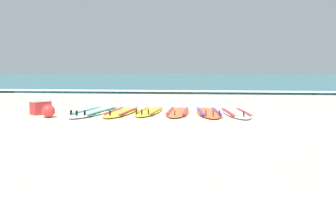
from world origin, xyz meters
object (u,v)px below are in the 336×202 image
(surfboard_0, at_px, (95,112))
(surfboard_4, at_px, (209,112))
(surfboard_3, at_px, (178,112))
(cooler_box, at_px, (41,107))
(surfboard_2, at_px, (149,112))
(surfboard_1, at_px, (121,112))
(beach_ball, at_px, (48,111))
(surfboard_5, at_px, (236,113))

(surfboard_0, height_order, surfboard_4, same)
(surfboard_3, xyz_separation_m, cooler_box, (-3.39, -0.52, 0.16))
(surfboard_0, bearing_deg, surfboard_3, 5.24)
(surfboard_2, bearing_deg, cooler_box, -168.37)
(surfboard_1, xyz_separation_m, cooler_box, (-1.97, -0.36, 0.16))
(surfboard_1, distance_m, cooler_box, 2.01)
(beach_ball, bearing_deg, surfboard_3, 20.35)
(surfboard_4, height_order, cooler_box, cooler_box)
(surfboard_5, height_order, cooler_box, cooler_box)
(cooler_box, xyz_separation_m, beach_ball, (0.46, -0.57, -0.04))
(beach_ball, bearing_deg, cooler_box, 128.71)
(surfboard_1, bearing_deg, cooler_box, -169.73)
(surfboard_1, xyz_separation_m, surfboard_4, (2.20, 0.13, 0.00))
(surfboard_1, distance_m, surfboard_4, 2.20)
(cooler_box, bearing_deg, surfboard_3, 8.74)
(surfboard_1, relative_size, surfboard_4, 0.99)
(surfboard_3, relative_size, surfboard_5, 0.97)
(surfboard_1, height_order, beach_ball, beach_ball)
(surfboard_0, xyz_separation_m, surfboard_5, (3.56, 0.12, -0.00))
(surfboard_0, relative_size, cooler_box, 4.63)
(beach_ball, bearing_deg, surfboard_1, 31.42)
(surfboard_4, bearing_deg, surfboard_1, -176.53)
(surfboard_3, relative_size, cooler_box, 3.98)
(surfboard_4, relative_size, surfboard_5, 1.02)
(surfboard_2, distance_m, surfboard_4, 1.51)
(surfboard_1, distance_m, surfboard_2, 0.71)
(surfboard_5, bearing_deg, beach_ball, -166.99)
(surfboard_2, bearing_deg, surfboard_3, -1.96)
(surfboard_5, distance_m, cooler_box, 4.86)
(surfboard_0, relative_size, surfboard_3, 1.16)
(cooler_box, bearing_deg, surfboard_4, 6.71)
(surfboard_4, height_order, beach_ball, beach_ball)
(surfboard_0, height_order, surfboard_1, same)
(cooler_box, height_order, beach_ball, cooler_box)
(surfboard_4, xyz_separation_m, cooler_box, (-4.17, -0.49, 0.16))
(surfboard_2, xyz_separation_m, surfboard_4, (1.51, -0.06, -0.00))
(surfboard_1, relative_size, cooler_box, 4.18)
(surfboard_3, height_order, cooler_box, cooler_box)
(surfboard_0, xyz_separation_m, surfboard_2, (1.38, 0.22, 0.00))
(surfboard_0, bearing_deg, surfboard_1, 2.41)
(surfboard_3, xyz_separation_m, surfboard_5, (1.45, -0.08, -0.00))
(surfboard_3, relative_size, beach_ball, 7.23)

